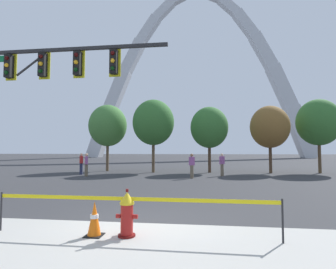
% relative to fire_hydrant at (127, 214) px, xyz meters
% --- Properties ---
extents(ground_plane, '(240.00, 240.00, 0.00)m').
position_rel_fire_hydrant_xyz_m(ground_plane, '(0.11, 1.17, -0.47)').
color(ground_plane, '#333335').
extents(fire_hydrant, '(0.46, 0.48, 0.99)m').
position_rel_fire_hydrant_xyz_m(fire_hydrant, '(0.00, 0.00, 0.00)').
color(fire_hydrant, '#5E0F0D').
rests_on(fire_hydrant, ground).
extents(caution_tape_barrier, '(6.08, 0.09, 0.86)m').
position_rel_fire_hydrant_xyz_m(caution_tape_barrier, '(0.10, 0.01, 0.14)').
color(caution_tape_barrier, '#232326').
rests_on(caution_tape_barrier, ground).
extents(traffic_cone_by_hydrant, '(0.36, 0.36, 0.73)m').
position_rel_fire_hydrant_xyz_m(traffic_cone_by_hydrant, '(-0.69, -0.06, -0.11)').
color(traffic_cone_by_hydrant, black).
rests_on(traffic_cone_by_hydrant, ground).
extents(traffic_signal_gantry, '(7.82, 0.44, 6.00)m').
position_rel_fire_hydrant_xyz_m(traffic_signal_gantry, '(-4.85, 3.78, 3.94)').
color(traffic_signal_gantry, '#232326').
rests_on(traffic_signal_gantry, ground).
extents(monument_arch, '(55.92, 3.31, 43.22)m').
position_rel_fire_hydrant_xyz_m(monument_arch, '(0.11, 60.82, 18.52)').
color(monument_arch, silver).
rests_on(monument_arch, ground).
extents(tree_far_left, '(3.31, 3.31, 5.80)m').
position_rel_fire_hydrant_xyz_m(tree_far_left, '(-6.67, 17.09, 3.50)').
color(tree_far_left, brown).
rests_on(tree_far_left, ground).
extents(tree_left_mid, '(3.42, 3.42, 5.99)m').
position_rel_fire_hydrant_xyz_m(tree_left_mid, '(-2.43, 16.16, 3.63)').
color(tree_left_mid, brown).
rests_on(tree_left_mid, ground).
extents(tree_center_left, '(3.06, 3.06, 5.36)m').
position_rel_fire_hydrant_xyz_m(tree_center_left, '(2.14, 16.56, 3.20)').
color(tree_center_left, '#473323').
rests_on(tree_center_left, ground).
extents(tree_center_right, '(3.06, 3.06, 5.35)m').
position_rel_fire_hydrant_xyz_m(tree_center_right, '(6.90, 16.58, 3.19)').
color(tree_center_right, '#473323').
rests_on(tree_center_right, ground).
extents(tree_right_mid, '(3.37, 3.37, 5.89)m').
position_rel_fire_hydrant_xyz_m(tree_right_mid, '(10.78, 17.13, 3.56)').
color(tree_right_mid, brown).
rests_on(tree_right_mid, ground).
extents(pedestrian_walking_left, '(0.38, 0.38, 1.59)m').
position_rel_fire_hydrant_xyz_m(pedestrian_walking_left, '(2.93, 13.71, 0.35)').
color(pedestrian_walking_left, brown).
rests_on(pedestrian_walking_left, ground).
extents(pedestrian_standing_center, '(0.32, 0.39, 1.59)m').
position_rel_fire_hydrant_xyz_m(pedestrian_standing_center, '(-6.43, 12.28, 0.35)').
color(pedestrian_standing_center, brown).
rests_on(pedestrian_standing_center, ground).
extents(pedestrian_walking_right, '(0.36, 0.39, 1.59)m').
position_rel_fire_hydrant_xyz_m(pedestrian_walking_right, '(-7.38, 13.51, 0.35)').
color(pedestrian_walking_right, '#232847').
rests_on(pedestrian_walking_right, ground).
extents(pedestrian_near_trees, '(0.39, 0.31, 1.59)m').
position_rel_fire_hydrant_xyz_m(pedestrian_near_trees, '(0.89, 11.90, 0.35)').
color(pedestrian_near_trees, brown).
rests_on(pedestrian_near_trees, ground).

